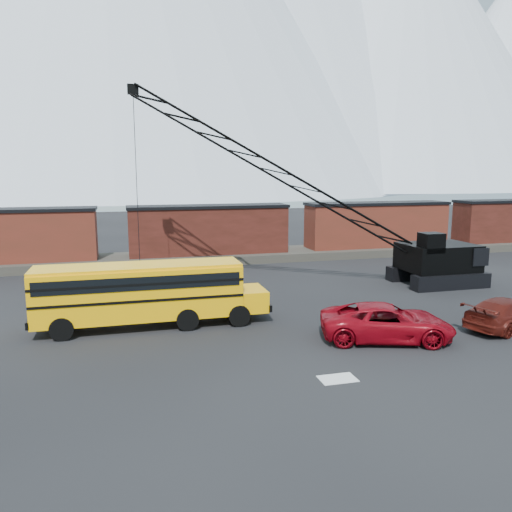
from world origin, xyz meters
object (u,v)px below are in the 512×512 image
(red_pickup, at_px, (387,322))
(crawler_crane, at_px, (284,176))
(school_bus, at_px, (147,292))
(maroon_suv, at_px, (508,313))

(red_pickup, distance_m, crawler_crane, 13.47)
(red_pickup, bearing_deg, school_bus, 82.64)
(red_pickup, distance_m, maroon_suv, 6.71)
(maroon_suv, distance_m, crawler_crane, 15.62)
(crawler_crane, bearing_deg, school_bus, -144.01)
(school_bus, relative_size, maroon_suv, 2.21)
(school_bus, relative_size, red_pickup, 1.92)
(red_pickup, bearing_deg, maroon_suv, -72.48)
(red_pickup, xyz_separation_m, crawler_crane, (-1.25, 11.69, 6.57))
(school_bus, height_order, red_pickup, school_bus)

